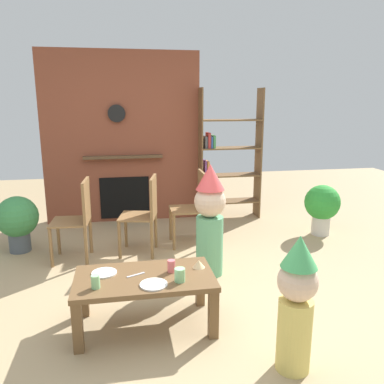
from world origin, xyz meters
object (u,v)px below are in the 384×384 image
(paper_plate_front, at_px, (104,273))
(potted_plant_short, at_px, (18,219))
(coffee_table, at_px, (145,284))
(paper_plate_rear, at_px, (154,284))
(child_in_pink, at_px, (210,217))
(paper_cup_center, at_px, (180,275))
(potted_plant_tall, at_px, (322,205))
(dining_chair_middle, at_px, (146,210))
(birthday_cake_slice, at_px, (199,264))
(child_with_cone_hat, at_px, (296,301))
(paper_cup_near_left, at_px, (95,282))
(dining_chair_left, at_px, (79,215))
(dining_chair_right, at_px, (194,203))
(paper_cup_near_right, at_px, (171,266))
(bookshelf, at_px, (225,161))

(paper_plate_front, bearing_deg, potted_plant_short, 121.06)
(coffee_table, xyz_separation_m, paper_plate_rear, (0.06, -0.16, 0.08))
(paper_plate_front, distance_m, child_in_pink, 1.26)
(paper_cup_center, xyz_separation_m, potted_plant_tall, (2.15, 1.88, -0.07))
(dining_chair_middle, relative_size, potted_plant_short, 1.37)
(birthday_cake_slice, height_order, child_with_cone_hat, child_with_cone_hat)
(birthday_cake_slice, bearing_deg, child_in_pink, 70.84)
(paper_cup_near_left, height_order, birthday_cake_slice, paper_cup_near_left)
(potted_plant_tall, bearing_deg, dining_chair_left, -174.50)
(paper_plate_rear, distance_m, dining_chair_left, 1.75)
(dining_chair_middle, xyz_separation_m, potted_plant_tall, (2.30, 0.23, -0.11))
(child_with_cone_hat, relative_size, dining_chair_right, 1.03)
(coffee_table, height_order, birthday_cake_slice, birthday_cake_slice)
(potted_plant_tall, bearing_deg, birthday_cake_slice, -139.85)
(paper_plate_front, bearing_deg, dining_chair_middle, 73.70)
(coffee_table, height_order, paper_cup_center, paper_cup_center)
(birthday_cake_slice, bearing_deg, paper_cup_near_left, -164.78)
(paper_plate_rear, bearing_deg, potted_plant_short, 125.11)
(potted_plant_tall, xyz_separation_m, potted_plant_short, (-3.75, 0.09, -0.01))
(paper_cup_near_right, bearing_deg, child_with_cone_hat, -45.32)
(paper_cup_near_right, xyz_separation_m, potted_plant_tall, (2.19, 1.70, -0.07))
(bookshelf, bearing_deg, potted_plant_short, -161.97)
(dining_chair_right, bearing_deg, dining_chair_middle, 19.70)
(paper_plate_front, bearing_deg, dining_chair_left, 103.20)
(child_in_pink, height_order, dining_chair_right, child_in_pink)
(coffee_table, distance_m, child_with_cone_hat, 1.15)
(birthday_cake_slice, bearing_deg, dining_chair_left, 127.70)
(bookshelf, relative_size, dining_chair_middle, 2.11)
(paper_plate_front, relative_size, potted_plant_tall, 0.29)
(dining_chair_left, bearing_deg, dining_chair_middle, -171.73)
(bookshelf, height_order, child_with_cone_hat, bookshelf)
(paper_cup_near_left, height_order, paper_plate_rear, paper_cup_near_left)
(coffee_table, relative_size, potted_plant_short, 1.61)
(child_with_cone_hat, bearing_deg, paper_plate_front, 3.99)
(birthday_cake_slice, relative_size, potted_plant_tall, 0.15)
(paper_cup_near_right, relative_size, dining_chair_left, 0.11)
(paper_plate_front, bearing_deg, dining_chair_right, 57.90)
(coffee_table, height_order, paper_plate_rear, paper_plate_rear)
(paper_cup_near_left, relative_size, potted_plant_tall, 0.15)
(paper_plate_front, bearing_deg, child_with_cone_hat, -32.39)
(paper_plate_front, bearing_deg, paper_cup_near_left, -102.05)
(bookshelf, distance_m, coffee_table, 3.07)
(paper_plate_front, xyz_separation_m, dining_chair_middle, (0.41, 1.41, 0.08))
(paper_cup_center, distance_m, child_in_pink, 1.08)
(birthday_cake_slice, height_order, child_in_pink, child_in_pink)
(paper_cup_center, relative_size, birthday_cake_slice, 1.02)
(paper_plate_rear, distance_m, child_in_pink, 1.20)
(paper_plate_rear, height_order, child_with_cone_hat, child_with_cone_hat)
(paper_cup_near_right, height_order, paper_plate_front, paper_cup_near_right)
(coffee_table, relative_size, paper_cup_center, 10.36)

